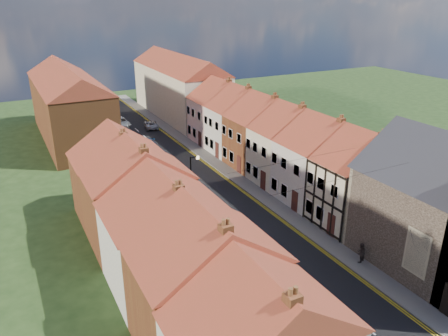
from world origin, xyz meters
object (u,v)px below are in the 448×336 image
at_px(car_far, 151,149).
at_px(car_distant_b, 151,124).
at_px(pedestrian_left, 252,289).
at_px(pedestrian_right, 361,253).
at_px(car_distant, 121,122).
at_px(car_mid, 193,204).
at_px(pedestrian_left_b, 217,236).
at_px(lamppost, 192,183).

xyz_separation_m(car_far, car_distant_b, (3.97, 11.40, -0.14)).
relative_size(pedestrian_left, pedestrian_right, 1.09).
distance_m(car_far, pedestrian_left, 31.49).
relative_size(car_distant, pedestrian_right, 2.72).
xyz_separation_m(car_mid, car_distant_b, (5.54, 28.74, -0.18)).
bearing_deg(car_distant, car_far, -91.98).
relative_size(car_mid, pedestrian_left, 2.59).
xyz_separation_m(pedestrian_right, car_distant_b, (-2.35, 42.70, -0.36)).
relative_size(pedestrian_left, car_distant_b, 0.43).
height_order(car_far, pedestrian_right, pedestrian_right).
xyz_separation_m(car_distant_b, pedestrian_left_b, (-6.43, -35.45, 0.41)).
relative_size(car_distant, car_distant_b, 1.07).
bearing_deg(pedestrian_left_b, car_distant, 96.15).
xyz_separation_m(lamppost, car_distant_b, (6.15, 30.00, -2.97)).
xyz_separation_m(car_far, pedestrian_left_b, (-2.46, -24.06, 0.27)).
bearing_deg(car_distant_b, pedestrian_left_b, 90.86).
xyz_separation_m(car_distant, pedestrian_left, (-3.60, -46.07, 0.39)).
xyz_separation_m(pedestrian_left, pedestrian_right, (9.79, -0.02, -0.07)).
bearing_deg(pedestrian_left, car_far, 100.98).
bearing_deg(car_distant, car_distant_b, -42.87).
xyz_separation_m(car_mid, car_distant, (1.70, 32.13, -0.14)).
height_order(pedestrian_right, car_distant_b, pedestrian_right).
height_order(car_mid, car_distant, car_mid).
bearing_deg(pedestrian_left, lamppost, 101.52).
relative_size(car_far, car_distant_b, 1.19).
xyz_separation_m(car_mid, pedestrian_left, (-1.90, -13.95, 0.25)).
relative_size(lamppost, car_distant_b, 1.46).
bearing_deg(car_distant, pedestrian_left, -95.96).
height_order(pedestrian_left, pedestrian_right, pedestrian_left).
relative_size(car_distant_b, pedestrian_left_b, 2.39).
relative_size(lamppost, car_distant, 1.36).
bearing_deg(car_mid, lamppost, -122.18).
bearing_deg(lamppost, car_distant_b, 78.41).
distance_m(lamppost, car_far, 18.94).
relative_size(lamppost, car_far, 1.23).
bearing_deg(pedestrian_left, car_distant, 102.85).
xyz_separation_m(lamppost, pedestrian_left_b, (-0.28, -5.45, -2.56)).
distance_m(car_mid, pedestrian_left_b, 6.77).
distance_m(car_distant, car_distant_b, 5.12).
relative_size(car_far, pedestrian_left_b, 2.84).
height_order(car_far, pedestrian_left_b, pedestrian_left_b).
distance_m(lamppost, pedestrian_left, 13.00).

